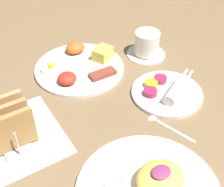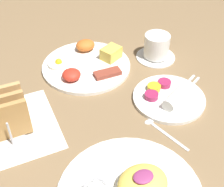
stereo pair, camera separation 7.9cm
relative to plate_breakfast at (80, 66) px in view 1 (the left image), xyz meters
name	(u,v)px [view 1 (the left image)]	position (x,y,z in m)	size (l,w,h in m)	color
ground_plane	(98,123)	(-0.06, -0.22, -0.01)	(3.00, 3.00, 0.00)	brown
napkin_flat	(13,139)	(-0.26, -0.16, -0.01)	(0.22, 0.22, 0.00)	white
plate_breakfast	(80,66)	(0.00, 0.00, 0.00)	(0.26, 0.26, 0.05)	white
plate_condiments	(167,92)	(0.14, -0.23, 0.00)	(0.20, 0.19, 0.04)	white
toast_rack	(8,124)	(-0.26, -0.16, 0.04)	(0.10, 0.12, 0.10)	#B7B7BC
coffee_cup	(147,45)	(0.21, -0.04, 0.02)	(0.12, 0.12, 0.08)	white
teaspoon	(163,124)	(0.07, -0.31, -0.01)	(0.05, 0.12, 0.01)	silver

